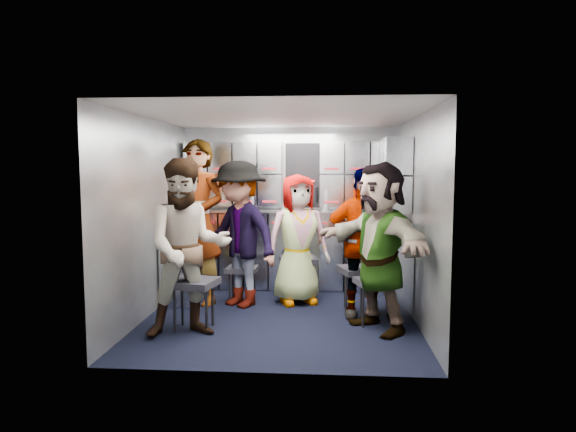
# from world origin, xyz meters

# --- Properties ---
(floor) EXTENTS (3.00, 3.00, 0.00)m
(floor) POSITION_xyz_m (0.00, 0.00, 0.00)
(floor) COLOR black
(floor) RESTS_ON ground
(wall_back) EXTENTS (2.80, 0.04, 2.10)m
(wall_back) POSITION_xyz_m (0.00, 1.50, 1.05)
(wall_back) COLOR gray
(wall_back) RESTS_ON ground
(wall_left) EXTENTS (0.04, 3.00, 2.10)m
(wall_left) POSITION_xyz_m (-1.40, 0.00, 1.05)
(wall_left) COLOR gray
(wall_left) RESTS_ON ground
(wall_right) EXTENTS (0.04, 3.00, 2.10)m
(wall_right) POSITION_xyz_m (1.40, 0.00, 1.05)
(wall_right) COLOR gray
(wall_right) RESTS_ON ground
(ceiling) EXTENTS (2.80, 3.00, 0.02)m
(ceiling) POSITION_xyz_m (0.00, 0.00, 2.10)
(ceiling) COLOR silver
(ceiling) RESTS_ON wall_back
(cart_bank_back) EXTENTS (2.68, 0.38, 0.99)m
(cart_bank_back) POSITION_xyz_m (0.00, 1.29, 0.49)
(cart_bank_back) COLOR #979CA6
(cart_bank_back) RESTS_ON ground
(cart_bank_left) EXTENTS (0.38, 0.76, 0.99)m
(cart_bank_left) POSITION_xyz_m (-1.19, 0.56, 0.49)
(cart_bank_left) COLOR #979CA6
(cart_bank_left) RESTS_ON ground
(counter) EXTENTS (2.68, 0.42, 0.03)m
(counter) POSITION_xyz_m (0.00, 1.29, 1.01)
(counter) COLOR #AFB1B6
(counter) RESTS_ON cart_bank_back
(locker_bank_back) EXTENTS (2.68, 0.28, 0.82)m
(locker_bank_back) POSITION_xyz_m (0.00, 1.35, 1.49)
(locker_bank_back) COLOR #979CA6
(locker_bank_back) RESTS_ON wall_back
(locker_bank_right) EXTENTS (0.28, 1.00, 0.82)m
(locker_bank_right) POSITION_xyz_m (1.25, 0.70, 1.49)
(locker_bank_right) COLOR #979CA6
(locker_bank_right) RESTS_ON wall_right
(right_cabinet) EXTENTS (0.28, 1.20, 1.00)m
(right_cabinet) POSITION_xyz_m (1.25, 0.60, 0.50)
(right_cabinet) COLOR #979CA6
(right_cabinet) RESTS_ON ground
(coffee_niche) EXTENTS (0.46, 0.16, 0.84)m
(coffee_niche) POSITION_xyz_m (0.18, 1.41, 1.47)
(coffee_niche) COLOR black
(coffee_niche) RESTS_ON wall_back
(red_latch_strip) EXTENTS (2.60, 0.02, 0.03)m
(red_latch_strip) POSITION_xyz_m (0.00, 1.09, 0.88)
(red_latch_strip) COLOR maroon
(red_latch_strip) RESTS_ON cart_bank_back
(jump_seat_near_left) EXTENTS (0.49, 0.47, 0.50)m
(jump_seat_near_left) POSITION_xyz_m (-0.80, -0.49, 0.44)
(jump_seat_near_left) COLOR black
(jump_seat_near_left) RESTS_ON ground
(jump_seat_mid_left) EXTENTS (0.36, 0.34, 0.41)m
(jump_seat_mid_left) POSITION_xyz_m (-0.50, 0.58, 0.36)
(jump_seat_mid_left) COLOR black
(jump_seat_mid_left) RESTS_ON ground
(jump_seat_center) EXTENTS (0.49, 0.47, 0.50)m
(jump_seat_center) POSITION_xyz_m (0.16, 0.76, 0.44)
(jump_seat_center) COLOR black
(jump_seat_center) RESTS_ON ground
(jump_seat_mid_right) EXTENTS (0.52, 0.50, 0.49)m
(jump_seat_mid_right) POSITION_xyz_m (0.85, 0.26, 0.44)
(jump_seat_mid_right) COLOR black
(jump_seat_mid_right) RESTS_ON ground
(jump_seat_near_right) EXTENTS (0.48, 0.47, 0.46)m
(jump_seat_near_right) POSITION_xyz_m (0.99, -0.19, 0.41)
(jump_seat_near_right) COLOR black
(jump_seat_near_right) RESTS_ON ground
(attendant_standing) EXTENTS (0.82, 0.71, 1.90)m
(attendant_standing) POSITION_xyz_m (-0.99, 0.49, 0.95)
(attendant_standing) COLOR black
(attendant_standing) RESTS_ON ground
(attendant_arc_a) EXTENTS (0.97, 0.86, 1.66)m
(attendant_arc_a) POSITION_xyz_m (-0.80, -0.67, 0.83)
(attendant_arc_a) COLOR black
(attendant_arc_a) RESTS_ON ground
(attendant_arc_b) EXTENTS (1.23, 1.11, 1.65)m
(attendant_arc_b) POSITION_xyz_m (-0.50, 0.40, 0.83)
(attendant_arc_b) COLOR black
(attendant_arc_b) RESTS_ON ground
(attendant_arc_c) EXTENTS (0.86, 0.71, 1.50)m
(attendant_arc_c) POSITION_xyz_m (0.16, 0.58, 0.75)
(attendant_arc_c) COLOR black
(attendant_arc_c) RESTS_ON ground
(attendant_arc_d) EXTENTS (0.95, 0.45, 1.57)m
(attendant_arc_d) POSITION_xyz_m (0.85, 0.08, 0.79)
(attendant_arc_d) COLOR black
(attendant_arc_d) RESTS_ON ground
(attendant_arc_e) EXTENTS (1.25, 1.53, 1.64)m
(attendant_arc_e) POSITION_xyz_m (0.99, -0.37, 0.82)
(attendant_arc_e) COLOR black
(attendant_arc_e) RESTS_ON ground
(bottle_left) EXTENTS (0.07, 0.07, 0.25)m
(bottle_left) POSITION_xyz_m (-0.46, 1.24, 1.16)
(bottle_left) COLOR white
(bottle_left) RESTS_ON counter
(bottle_mid) EXTENTS (0.07, 0.07, 0.24)m
(bottle_mid) POSITION_xyz_m (0.13, 1.24, 1.15)
(bottle_mid) COLOR white
(bottle_mid) RESTS_ON counter
(bottle_right) EXTENTS (0.07, 0.07, 0.26)m
(bottle_right) POSITION_xyz_m (0.48, 1.24, 1.16)
(bottle_right) COLOR white
(bottle_right) RESTS_ON counter
(cup_left) EXTENTS (0.08, 0.08, 0.09)m
(cup_left) POSITION_xyz_m (-0.64, 1.23, 1.08)
(cup_left) COLOR #C6AF8B
(cup_left) RESTS_ON counter
(cup_right) EXTENTS (0.09, 0.09, 0.11)m
(cup_right) POSITION_xyz_m (1.25, 1.23, 1.08)
(cup_right) COLOR #C6AF8B
(cup_right) RESTS_ON counter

